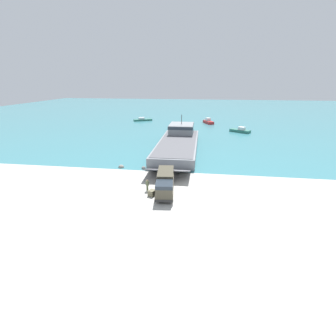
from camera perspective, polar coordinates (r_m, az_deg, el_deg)
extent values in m
plane|color=#B7B5AD|center=(41.15, 2.28, -3.10)|extent=(240.00, 240.00, 0.00)
cube|color=teal|center=(133.56, 6.78, 11.97)|extent=(240.00, 180.00, 0.01)
cube|color=gray|center=(59.82, 2.15, 4.85)|extent=(9.12, 28.67, 1.95)
cube|color=#56565B|center=(59.59, 2.16, 5.79)|extent=(8.41, 27.52, 0.08)
cube|color=gray|center=(68.90, 2.94, 8.54)|extent=(6.18, 8.09, 2.44)
cube|color=#28333D|center=(68.78, 2.95, 9.12)|extent=(6.36, 8.17, 0.73)
cylinder|color=#3F3F42|center=(68.52, 2.98, 10.53)|extent=(0.16, 0.16, 2.40)
cube|color=#56565B|center=(43.40, 0.01, -0.47)|extent=(7.44, 6.03, 2.01)
cube|color=#4C4738|center=(37.17, -0.61, -3.94)|extent=(3.22, 8.19, 1.13)
cube|color=#4C4738|center=(34.33, -0.80, -3.99)|extent=(2.49, 2.94, 0.98)
cube|color=#28333D|center=(34.24, -0.81, -3.61)|extent=(2.56, 2.98, 0.49)
cube|color=#413C2E|center=(37.99, -0.52, -1.48)|extent=(2.80, 5.29, 1.27)
cube|color=#2D2D2D|center=(33.77, -0.90, -7.14)|extent=(2.39, 0.51, 0.32)
cylinder|color=black|center=(35.01, 0.80, -6.05)|extent=(0.50, 1.25, 1.22)
cylinder|color=black|center=(35.10, -2.36, -6.00)|extent=(0.50, 1.25, 1.22)
cylinder|color=black|center=(39.05, 0.93, -3.35)|extent=(0.50, 1.25, 1.22)
cylinder|color=black|center=(39.13, -1.89, -3.31)|extent=(0.50, 1.25, 1.22)
cylinder|color=black|center=(40.07, 0.96, -2.76)|extent=(0.50, 1.25, 1.22)
cylinder|color=black|center=(40.15, -1.79, -2.73)|extent=(0.50, 1.25, 1.22)
cylinder|color=#566042|center=(37.92, -4.41, -4.41)|extent=(0.14, 0.14, 0.84)
cylinder|color=#566042|center=(38.03, -4.62, -4.35)|extent=(0.14, 0.14, 0.84)
cube|color=#566042|center=(37.69, -4.54, -3.33)|extent=(0.50, 0.42, 0.66)
sphere|color=tan|center=(37.53, -4.56, -2.70)|extent=(0.23, 0.23, 0.23)
cube|color=#2D7060|center=(83.88, 15.41, 7.80)|extent=(6.38, 5.26, 0.80)
cube|color=silver|center=(83.54, 15.74, 8.31)|extent=(2.42, 2.35, 0.88)
cube|color=#2D7060|center=(104.85, -5.50, 10.38)|extent=(7.32, 5.19, 0.63)
cube|color=silver|center=(104.64, -5.79, 10.72)|extent=(2.60, 2.35, 0.69)
cube|color=#B22323|center=(98.81, 8.78, 9.84)|extent=(4.19, 6.13, 0.94)
cube|color=silver|center=(99.06, 8.71, 10.44)|extent=(2.01, 2.17, 1.03)
cube|color=#6B664C|center=(36.39, -3.53, -5.44)|extent=(1.12, 1.21, 0.81)
sphere|color=gray|center=(48.68, -10.14, 0.11)|extent=(1.05, 1.05, 1.05)
sphere|color=gray|center=(47.65, -5.33, -0.08)|extent=(0.79, 0.79, 0.79)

